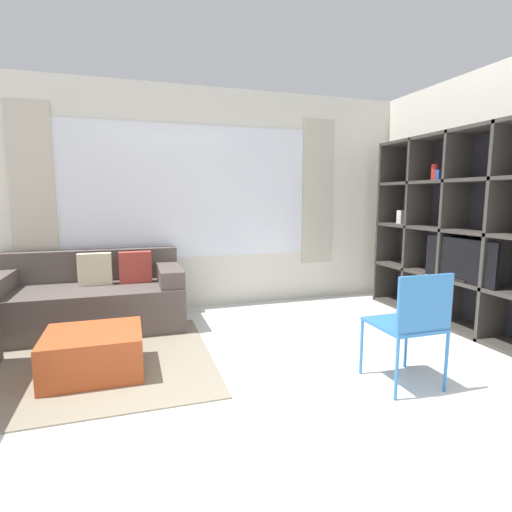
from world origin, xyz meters
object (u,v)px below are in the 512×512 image
Objects in this scene: couch_main at (91,300)px; folding_chair at (412,319)px; shelving_unit at (456,231)px; ottoman at (94,353)px.

folding_chair reaches higher than couch_main.
shelving_unit is 1.20× the size of couch_main.
couch_main is 2.62× the size of ottoman.
shelving_unit reaches higher than folding_chair.
shelving_unit is 1.92m from folding_chair.
folding_chair reaches higher than ottoman.
couch_main is (-3.78, 1.02, -0.72)m from shelving_unit.
ottoman is (-3.66, -0.21, -0.85)m from shelving_unit.
shelving_unit is at bearing -141.73° from folding_chair.
folding_chair is at bearing -141.73° from shelving_unit.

